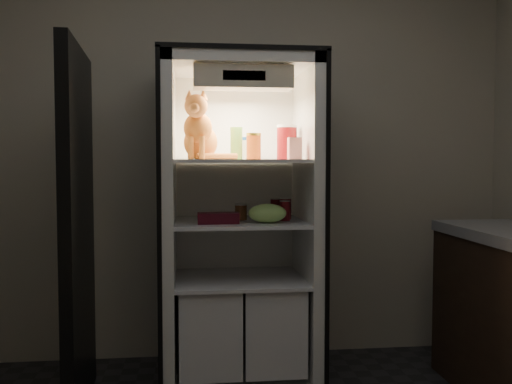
{
  "coord_description": "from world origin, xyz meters",
  "views": [
    {
      "loc": [
        -0.28,
        -1.92,
        1.28
      ],
      "look_at": [
        0.1,
        1.32,
        1.1
      ],
      "focal_mm": 40.0,
      "sensor_mm": 36.0,
      "label": 1
    }
  ],
  "objects_px": {
    "tabby_cat": "(200,134)",
    "berry_box_right": "(228,218)",
    "pepper_jar": "(287,142)",
    "soda_can_c": "(285,211)",
    "refrigerator": "(239,245)",
    "mayo_tub": "(248,148)",
    "berry_box_left": "(208,218)",
    "soda_can_a": "(276,209)",
    "parmesan_shaker": "(236,143)",
    "grape_bag": "(267,213)",
    "cream_carton": "(294,148)",
    "soda_can_b": "(285,209)",
    "condiment_jar": "(241,212)",
    "salsa_jar": "(254,146)"
  },
  "relations": [
    {
      "from": "cream_carton",
      "to": "soda_can_b",
      "type": "distance_m",
      "value": 0.39
    },
    {
      "from": "tabby_cat",
      "to": "soda_can_c",
      "type": "relative_size",
      "value": 3.35
    },
    {
      "from": "mayo_tub",
      "to": "parmesan_shaker",
      "type": "bearing_deg",
      "value": -127.33
    },
    {
      "from": "tabby_cat",
      "to": "soda_can_c",
      "type": "bearing_deg",
      "value": 7.95
    },
    {
      "from": "cream_carton",
      "to": "berry_box_right",
      "type": "bearing_deg",
      "value": 178.74
    },
    {
      "from": "refrigerator",
      "to": "berry_box_left",
      "type": "relative_size",
      "value": 16.04
    },
    {
      "from": "berry_box_left",
      "to": "refrigerator",
      "type": "bearing_deg",
      "value": 47.98
    },
    {
      "from": "soda_can_a",
      "to": "soda_can_c",
      "type": "height_order",
      "value": "soda_can_a"
    },
    {
      "from": "parmesan_shaker",
      "to": "mayo_tub",
      "type": "height_order",
      "value": "parmesan_shaker"
    },
    {
      "from": "mayo_tub",
      "to": "grape_bag",
      "type": "height_order",
      "value": "mayo_tub"
    },
    {
      "from": "salsa_jar",
      "to": "condiment_jar",
      "type": "bearing_deg",
      "value": 150.5
    },
    {
      "from": "tabby_cat",
      "to": "pepper_jar",
      "type": "xyz_separation_m",
      "value": [
        0.51,
        0.08,
        -0.04
      ]
    },
    {
      "from": "pepper_jar",
      "to": "soda_can_c",
      "type": "bearing_deg",
      "value": -105.72
    },
    {
      "from": "cream_carton",
      "to": "soda_can_c",
      "type": "bearing_deg",
      "value": 108.85
    },
    {
      "from": "soda_can_c",
      "to": "mayo_tub",
      "type": "bearing_deg",
      "value": 131.49
    },
    {
      "from": "mayo_tub",
      "to": "berry_box_left",
      "type": "distance_m",
      "value": 0.56
    },
    {
      "from": "cream_carton",
      "to": "grape_bag",
      "type": "height_order",
      "value": "cream_carton"
    },
    {
      "from": "pepper_jar",
      "to": "berry_box_right",
      "type": "height_order",
      "value": "pepper_jar"
    },
    {
      "from": "pepper_jar",
      "to": "tabby_cat",
      "type": "bearing_deg",
      "value": -171.47
    },
    {
      "from": "tabby_cat",
      "to": "parmesan_shaker",
      "type": "xyz_separation_m",
      "value": [
        0.21,
        0.09,
        -0.05
      ]
    },
    {
      "from": "cream_carton",
      "to": "condiment_jar",
      "type": "xyz_separation_m",
      "value": [
        -0.28,
        0.17,
        -0.36
      ]
    },
    {
      "from": "berry_box_right",
      "to": "berry_box_left",
      "type": "bearing_deg",
      "value": -177.07
    },
    {
      "from": "mayo_tub",
      "to": "salsa_jar",
      "type": "xyz_separation_m",
      "value": [
        0.01,
        -0.18,
        0.01
      ]
    },
    {
      "from": "parmesan_shaker",
      "to": "cream_carton",
      "type": "distance_m",
      "value": 0.37
    },
    {
      "from": "soda_can_c",
      "to": "salsa_jar",
      "type": "bearing_deg",
      "value": 171.27
    },
    {
      "from": "soda_can_b",
      "to": "condiment_jar",
      "type": "distance_m",
      "value": 0.26
    },
    {
      "from": "tabby_cat",
      "to": "mayo_tub",
      "type": "height_order",
      "value": "tabby_cat"
    },
    {
      "from": "mayo_tub",
      "to": "soda_can_a",
      "type": "distance_m",
      "value": 0.4
    },
    {
      "from": "refrigerator",
      "to": "berry_box_right",
      "type": "distance_m",
      "value": 0.28
    },
    {
      "from": "tabby_cat",
      "to": "mayo_tub",
      "type": "xyz_separation_m",
      "value": [
        0.3,
        0.2,
        -0.08
      ]
    },
    {
      "from": "soda_can_a",
      "to": "soda_can_c",
      "type": "xyz_separation_m",
      "value": [
        0.04,
        -0.11,
        -0.0
      ]
    },
    {
      "from": "refrigerator",
      "to": "soda_can_a",
      "type": "xyz_separation_m",
      "value": [
        0.22,
        0.01,
        0.21
      ]
    },
    {
      "from": "soda_can_c",
      "to": "berry_box_left",
      "type": "bearing_deg",
      "value": -167.07
    },
    {
      "from": "tabby_cat",
      "to": "berry_box_left",
      "type": "height_order",
      "value": "tabby_cat"
    },
    {
      "from": "grape_bag",
      "to": "pepper_jar",
      "type": "bearing_deg",
      "value": 53.71
    },
    {
      "from": "condiment_jar",
      "to": "soda_can_a",
      "type": "bearing_deg",
      "value": 10.78
    },
    {
      "from": "pepper_jar",
      "to": "berry_box_right",
      "type": "xyz_separation_m",
      "value": [
        -0.36,
        -0.19,
        -0.42
      ]
    },
    {
      "from": "grape_bag",
      "to": "mayo_tub",
      "type": "bearing_deg",
      "value": 103.25
    },
    {
      "from": "refrigerator",
      "to": "parmesan_shaker",
      "type": "xyz_separation_m",
      "value": [
        -0.01,
        0.0,
        0.59
      ]
    },
    {
      "from": "pepper_jar",
      "to": "refrigerator",
      "type": "bearing_deg",
      "value": 178.12
    },
    {
      "from": "parmesan_shaker",
      "to": "soda_can_b",
      "type": "distance_m",
      "value": 0.48
    },
    {
      "from": "soda_can_a",
      "to": "condiment_jar",
      "type": "xyz_separation_m",
      "value": [
        -0.21,
        -0.04,
        -0.01
      ]
    },
    {
      "from": "pepper_jar",
      "to": "soda_can_a",
      "type": "xyz_separation_m",
      "value": [
        -0.06,
        0.02,
        -0.39
      ]
    },
    {
      "from": "pepper_jar",
      "to": "grape_bag",
      "type": "relative_size",
      "value": 0.95
    },
    {
      "from": "refrigerator",
      "to": "mayo_tub",
      "type": "xyz_separation_m",
      "value": [
        0.07,
        0.11,
        0.57
      ]
    },
    {
      "from": "mayo_tub",
      "to": "soda_can_b",
      "type": "xyz_separation_m",
      "value": [
        0.2,
        -0.13,
        -0.36
      ]
    },
    {
      "from": "tabby_cat",
      "to": "berry_box_right",
      "type": "relative_size",
      "value": 3.26
    },
    {
      "from": "mayo_tub",
      "to": "condiment_jar",
      "type": "bearing_deg",
      "value": -112.24
    },
    {
      "from": "mayo_tub",
      "to": "cream_carton",
      "type": "relative_size",
      "value": 1.11
    },
    {
      "from": "parmesan_shaker",
      "to": "soda_can_b",
      "type": "bearing_deg",
      "value": -4.86
    }
  ]
}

